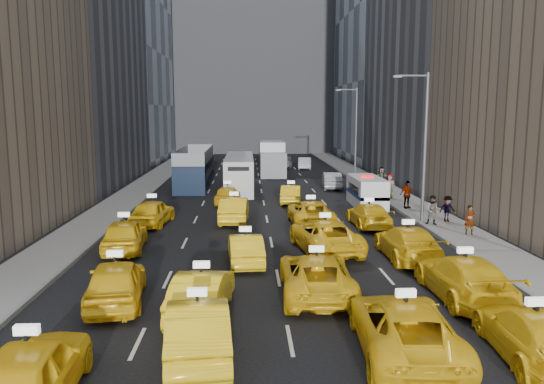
{
  "coord_description": "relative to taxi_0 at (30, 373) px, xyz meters",
  "views": [
    {
      "loc": [
        -1.25,
        -18.91,
        6.76
      ],
      "look_at": [
        0.24,
        12.24,
        2.0
      ],
      "focal_mm": 35.0,
      "sensor_mm": 36.0,
      "label": 1
    }
  ],
  "objects": [
    {
      "name": "building_west_far",
      "position": [
        -14.25,
        61.3,
        20.17
      ],
      "size": [
        16.0,
        22.0,
        42.0
      ],
      "primitive_type": "cube",
      "color": "#2D3847",
      "rests_on": "ground"
    },
    {
      "name": "city_bus",
      "position": [
        4.36,
        34.39,
        0.62
      ],
      "size": [
        2.56,
        11.33,
        2.92
      ],
      "rotation": [
        0.0,
        0.0,
        -0.02
      ],
      "color": "silver",
      "rests_on": "ground"
    },
    {
      "name": "taxi_4",
      "position": [
        0.36,
        6.62,
        -0.02
      ],
      "size": [
        2.51,
        4.95,
        1.61
      ],
      "primitive_type": "imported",
      "rotation": [
        0.0,
        0.0,
        3.27
      ],
      "color": "yellow",
      "rests_on": "ground"
    },
    {
      "name": "taxi_0",
      "position": [
        0.0,
        0.0,
        0.0
      ],
      "size": [
        2.19,
        4.95,
        1.65
      ],
      "primitive_type": "imported",
      "rotation": [
        0.0,
        0.0,
        3.19
      ],
      "color": "yellow",
      "rests_on": "ground"
    },
    {
      "name": "misc_car_0",
      "position": [
        12.5,
        34.49,
        -0.1
      ],
      "size": [
        1.91,
        4.54,
        1.46
      ],
      "primitive_type": "imported",
      "rotation": [
        0.0,
        0.0,
        3.06
      ],
      "color": "#97989E",
      "rests_on": "ground"
    },
    {
      "name": "taxi_15",
      "position": [
        12.19,
        18.86,
        -0.13
      ],
      "size": [
        2.09,
        4.84,
        1.39
      ],
      "primitive_type": "imported",
      "rotation": [
        0.0,
        0.0,
        3.17
      ],
      "color": "yellow",
      "rests_on": "ground"
    },
    {
      "name": "pedestrian_2",
      "position": [
        17.1,
        19.32,
        0.11
      ],
      "size": [
        1.03,
        0.48,
        1.57
      ],
      "primitive_type": "imported",
      "rotation": [
        0.0,
        0.0,
        0.06
      ],
      "color": "gray",
      "rests_on": "sidewalk_east"
    },
    {
      "name": "pedestrian_0",
      "position": [
        17.04,
        15.91,
        0.13
      ],
      "size": [
        0.64,
        0.48,
        1.6
      ],
      "primitive_type": "imported",
      "rotation": [
        0.0,
        0.0,
        -0.18
      ],
      "color": "gray",
      "rests_on": "sidewalk_east"
    },
    {
      "name": "misc_car_3",
      "position": [
        4.08,
        49.99,
        -0.02
      ],
      "size": [
        2.37,
        4.92,
        1.62
      ],
      "primitive_type": "imported",
      "rotation": [
        0.0,
        0.0,
        3.24
      ],
      "color": "black",
      "rests_on": "ground"
    },
    {
      "name": "building_backdrop",
      "position": [
        6.25,
        79.3,
        19.17
      ],
      "size": [
        30.0,
        12.0,
        40.0
      ],
      "primitive_type": "cube",
      "color": "slate",
      "rests_on": "ground"
    },
    {
      "name": "taxi_2",
      "position": [
        9.37,
        2.27,
        -0.05
      ],
      "size": [
        2.98,
        5.78,
        1.56
      ],
      "primitive_type": "imported",
      "rotation": [
        0.0,
        0.0,
        3.07
      ],
      "color": "yellow",
      "rests_on": "ground"
    },
    {
      "name": "taxi_13",
      "position": [
        4.2,
        20.54,
        -0.05
      ],
      "size": [
        1.82,
        4.77,
        1.55
      ],
      "primitive_type": "imported",
      "rotation": [
        0.0,
        0.0,
        3.1
      ],
      "color": "yellow",
      "rests_on": "ground"
    },
    {
      "name": "taxi_1",
      "position": [
        3.6,
        2.55,
        -0.03
      ],
      "size": [
        2.13,
        4.95,
        1.59
      ],
      "primitive_type": "imported",
      "rotation": [
        0.0,
        0.0,
        3.24
      ],
      "color": "yellow",
      "rests_on": "ground"
    },
    {
      "name": "sidewalk_east",
      "position": [
        16.75,
        32.3,
        -0.75
      ],
      "size": [
        3.0,
        90.0,
        0.15
      ],
      "primitive_type": "cube",
      "color": "gray",
      "rests_on": "ground"
    },
    {
      "name": "box_truck",
      "position": [
        7.72,
        45.18,
        0.91
      ],
      "size": [
        3.38,
        7.94,
        3.53
      ],
      "rotation": [
        0.0,
        0.0,
        -0.1
      ],
      "color": "silver",
      "rests_on": "ground"
    },
    {
      "name": "nypd_van",
      "position": [
        13.62,
        25.72,
        0.18
      ],
      "size": [
        2.43,
        5.34,
        2.23
      ],
      "rotation": [
        0.0,
        0.0,
        0.08
      ],
      "color": "white",
      "rests_on": "ground"
    },
    {
      "name": "taxi_17",
      "position": [
        8.27,
        27.23,
        -0.16
      ],
      "size": [
        1.89,
        4.2,
        1.34
      ],
      "primitive_type": "imported",
      "rotation": [
        0.0,
        0.0,
        3.02
      ],
      "color": "yellow",
      "rests_on": "ground"
    },
    {
      "name": "pedestrian_5",
      "position": [
        16.53,
        32.9,
        0.28
      ],
      "size": [
        1.8,
        0.61,
        1.92
      ],
      "primitive_type": "imported",
      "rotation": [
        0.0,
        0.0,
        0.06
      ],
      "color": "gray",
      "rests_on": "sidewalk_east"
    },
    {
      "name": "taxi_10",
      "position": [
        8.78,
        13.42,
        -0.04
      ],
      "size": [
        3.36,
        5.96,
        1.57
      ],
      "primitive_type": "imported",
      "rotation": [
        0.0,
        0.0,
        3.28
      ],
      "color": "yellow",
      "rests_on": "ground"
    },
    {
      "name": "streetlight_near",
      "position": [
        15.43,
        19.3,
        4.09
      ],
      "size": [
        2.15,
        0.22,
        9.0
      ],
      "color": "#595B60",
      "rests_on": "ground"
    },
    {
      "name": "taxi_3",
      "position": [
        12.8,
        1.76,
        -0.11
      ],
      "size": [
        2.42,
        5.1,
        1.44
      ],
      "primitive_type": "imported",
      "rotation": [
        0.0,
        0.0,
        3.06
      ],
      "color": "yellow",
      "rests_on": "ground"
    },
    {
      "name": "pedestrian_4",
      "position": [
        15.94,
        28.2,
        0.27
      ],
      "size": [
        0.96,
        0.57,
        1.9
      ],
      "primitive_type": "imported",
      "rotation": [
        0.0,
        0.0,
        -0.07
      ],
      "color": "gray",
      "rests_on": "sidewalk_east"
    },
    {
      "name": "pedestrian_1",
      "position": [
        15.91,
        18.45,
        0.19
      ],
      "size": [
        0.96,
        0.77,
        1.74
      ],
      "primitive_type": "imported",
      "rotation": [
        0.0,
        0.0,
        -0.42
      ],
      "color": "gray",
      "rests_on": "sidewalk_east"
    },
    {
      "name": "curb_west",
      "position": [
        -2.8,
        32.3,
        -0.74
      ],
      "size": [
        0.15,
        90.0,
        0.18
      ],
      "primitive_type": "cube",
      "color": "slate",
      "rests_on": "ground"
    },
    {
      "name": "taxi_14",
      "position": [
        8.8,
        19.41,
        -0.09
      ],
      "size": [
        2.53,
        5.37,
        1.48
      ],
      "primitive_type": "imported",
      "rotation": [
        0.0,
        0.0,
        3.16
      ],
      "color": "yellow",
      "rests_on": "ground"
    },
    {
      "name": "curb_east",
      "position": [
        15.3,
        32.3,
        -0.74
      ],
      "size": [
        0.15,
        90.0,
        0.18
      ],
      "primitive_type": "cube",
      "color": "slate",
      "rests_on": "ground"
    },
    {
      "name": "taxi_16",
      "position": [
        3.57,
        27.04,
        -0.14
      ],
      "size": [
        2.02,
        4.18,
        1.37
      ],
      "primitive_type": "imported",
      "rotation": [
        0.0,
        0.0,
        3.04
      ],
      "color": "yellow",
      "rests_on": "ground"
    },
    {
      "name": "taxi_6",
      "position": [
        7.54,
        7.21,
        -0.06
      ],
      "size": [
        2.73,
        5.62,
        1.54
      ],
      "primitive_type": "imported",
      "rotation": [
        0.0,
        0.0,
        3.11
      ],
      "color": "yellow",
      "rests_on": "ground"
    },
    {
      "name": "misc_car_1",
      "position": [
        -1.14,
        46.26,
        -0.12
      ],
      "size": [
        2.54,
        5.16,
        1.41
      ],
      "primitive_type": "imported",
      "rotation": [
        0.0,
        0.0,
        3.1
      ],
      "color": "black",
      "rests_on": "ground"
    },
    {
      "name": "taxi_8",
      "position": [
        -0.98,
        13.92,
        -0.03
      ],
      "size": [
        2.26,
        4.8,
        1.59
      ],
      "primitive_type": "imported",
      "rotation": [
        0.0,
        0.0,
        3.23
      ],
      "color": "yellow",
      "rests_on": "ground"
    },
    {
      "name": "double_decker",
      "position": [
        0.3,
        36.66,
        0.85
      ],
      "size": [
        2.83,
        11.7,
        3.39
      ],
      "rotation": [
        0.0,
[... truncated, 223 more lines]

